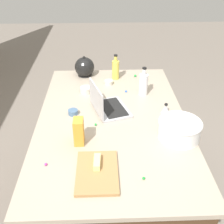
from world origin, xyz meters
The scene contains 19 objects.
ground_plane centered at (0.00, 0.00, 0.00)m, with size 12.00×12.00×0.00m, color slate.
island_counter centered at (0.00, 0.00, 0.45)m, with size 1.67×1.05×0.90m.
laptop centered at (0.09, 0.04, 0.95)m, with size 0.36×0.31×0.22m.
mixing_bowl_large centered at (-0.24, -0.42, 0.96)m, with size 0.28×0.28×0.12m.
bottle_oil centered at (0.64, -0.06, 0.99)m, with size 0.06×0.06×0.23m.
bottle_vinegar centered at (0.34, -0.26, 0.99)m, with size 0.07×0.07×0.24m.
kettle centered at (0.73, 0.22, 0.98)m, with size 0.21×0.18×0.20m.
cutting_board centered at (-0.54, 0.10, 0.91)m, with size 0.33×0.23×0.02m, color #AD7F4C.
butter_stick_left centered at (-0.49, 0.10, 0.94)m, with size 0.11×0.04×0.04m, color #F4E58C.
ramekin_small centered at (0.53, 0.01, 0.92)m, with size 0.07×0.07×0.04m, color beige.
ramekin_medium centered at (0.06, 0.28, 0.92)m, with size 0.07×0.07×0.04m, color slate.
ramekin_wide centered at (0.39, 0.20, 0.92)m, with size 0.10×0.10×0.05m, color beige.
kitchen_timer centered at (0.05, -0.39, 0.94)m, with size 0.07×0.07×0.08m.
candy_bag centered at (-0.27, 0.21, 0.99)m, with size 0.09×0.06×0.17m, color gold.
candy_0 centered at (0.68, -0.24, 0.91)m, with size 0.02×0.02×0.02m, color green.
candy_1 centered at (-0.47, 0.39, 0.91)m, with size 0.02×0.02×0.02m, color #CC3399.
candy_2 centered at (0.38, -0.13, 0.91)m, with size 0.02×0.02×0.02m, color blue.
candy_3 centered at (-0.60, -0.15, 0.91)m, with size 0.02×0.02×0.02m, color green.
candy_4 centered at (-0.09, 0.12, 0.91)m, with size 0.02×0.02×0.02m, color green.
Camera 1 is at (-1.66, 0.06, 2.00)m, focal length 44.85 mm.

